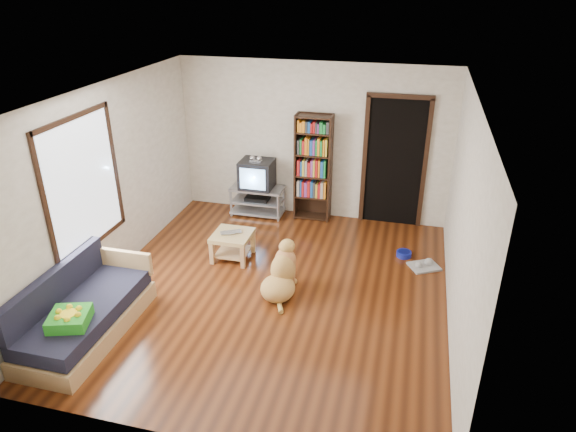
% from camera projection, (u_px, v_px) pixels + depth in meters
% --- Properties ---
extents(ground, '(5.00, 5.00, 0.00)m').
position_uv_depth(ground, '(272.00, 290.00, 6.83)').
color(ground, '#612B10').
rests_on(ground, ground).
extents(ceiling, '(5.00, 5.00, 0.00)m').
position_uv_depth(ceiling, '(269.00, 95.00, 5.71)').
color(ceiling, white).
rests_on(ceiling, ground).
extents(wall_back, '(4.50, 0.00, 4.50)m').
position_uv_depth(wall_back, '(313.00, 142.00, 8.46)').
color(wall_back, silver).
rests_on(wall_back, ground).
extents(wall_front, '(4.50, 0.00, 4.50)m').
position_uv_depth(wall_front, '(184.00, 324.00, 4.08)').
color(wall_front, silver).
rests_on(wall_front, ground).
extents(wall_left, '(0.00, 5.00, 5.00)m').
position_uv_depth(wall_left, '(107.00, 184.00, 6.77)').
color(wall_left, silver).
rests_on(wall_left, ground).
extents(wall_right, '(0.00, 5.00, 5.00)m').
position_uv_depth(wall_right, '(463.00, 221.00, 5.77)').
color(wall_right, silver).
rests_on(wall_right, ground).
extents(green_cushion, '(0.50, 0.50, 0.13)m').
position_uv_depth(green_cushion, '(70.00, 319.00, 5.48)').
color(green_cushion, green).
rests_on(green_cushion, sofa).
extents(laptop, '(0.37, 0.32, 0.02)m').
position_uv_depth(laptop, '(231.00, 234.00, 7.41)').
color(laptop, silver).
rests_on(laptop, coffee_table).
extents(dog_bowl, '(0.22, 0.22, 0.08)m').
position_uv_depth(dog_bowl, '(404.00, 254.00, 7.63)').
color(dog_bowl, '#152095').
rests_on(dog_bowl, ground).
extents(grey_rag, '(0.51, 0.48, 0.03)m').
position_uv_depth(grey_rag, '(424.00, 266.00, 7.36)').
color(grey_rag, '#A9A9A9').
rests_on(grey_rag, ground).
extents(window, '(0.03, 1.46, 1.70)m').
position_uv_depth(window, '(83.00, 184.00, 6.24)').
color(window, white).
rests_on(window, wall_left).
extents(doorway, '(1.03, 0.05, 2.19)m').
position_uv_depth(doorway, '(395.00, 159.00, 8.22)').
color(doorway, black).
rests_on(doorway, wall_back).
extents(tv_stand, '(0.90, 0.45, 0.50)m').
position_uv_depth(tv_stand, '(258.00, 199.00, 8.88)').
color(tv_stand, '#99999E').
rests_on(tv_stand, ground).
extents(crt_tv, '(0.55, 0.52, 0.58)m').
position_uv_depth(crt_tv, '(257.00, 173.00, 8.70)').
color(crt_tv, black).
rests_on(crt_tv, tv_stand).
extents(bookshelf, '(0.60, 0.30, 1.80)m').
position_uv_depth(bookshelf, '(313.00, 162.00, 8.44)').
color(bookshelf, black).
rests_on(bookshelf, ground).
extents(sofa, '(0.80, 1.80, 0.80)m').
position_uv_depth(sofa, '(84.00, 314.00, 5.93)').
color(sofa, tan).
rests_on(sofa, ground).
extents(coffee_table, '(0.55, 0.55, 0.40)m').
position_uv_depth(coffee_table, '(232.00, 241.00, 7.49)').
color(coffee_table, tan).
rests_on(coffee_table, ground).
extents(dog, '(0.51, 0.88, 0.72)m').
position_uv_depth(dog, '(282.00, 275.00, 6.68)').
color(dog, tan).
rests_on(dog, ground).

